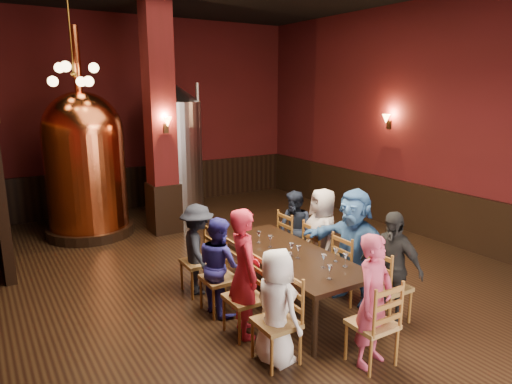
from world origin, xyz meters
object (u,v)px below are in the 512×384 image
dining_table (288,257)px  person_2 (219,265)px  person_1 (245,273)px  copper_kettle (85,163)px  steel_vessel (175,149)px  rose_vase (238,220)px  person_0 (276,307)px

dining_table → person_2: person_2 is taller
person_1 → person_2: size_ratio=1.21×
person_1 → copper_kettle: (-0.70, 4.90, 0.68)m
steel_vessel → rose_vase: bearing=-100.2°
dining_table → rose_vase: rose_vase is taller
dining_table → person_1: size_ratio=1.55×
dining_table → steel_vessel: 5.31m
rose_vase → dining_table: bearing=-79.3°
copper_kettle → rose_vase: 3.88m
person_2 → rose_vase: bearing=-49.6°
dining_table → person_0: bearing=-130.4°
person_1 → rose_vase: size_ratio=4.46×
person_0 → copper_kettle: 5.67m
person_1 → copper_kettle: size_ratio=0.39×
dining_table → steel_vessel: steel_vessel is taller
person_1 → person_0: bearing=-165.8°
person_0 → copper_kettle: bearing=1.1°
person_2 → copper_kettle: size_ratio=0.32×
rose_vase → person_1: bearing=-117.2°
person_2 → rose_vase: (0.66, 0.64, 0.34)m
person_1 → person_2: bearing=14.2°
dining_table → steel_vessel: (0.58, 5.22, 0.80)m
person_1 → steel_vessel: steel_vessel is taller
steel_vessel → dining_table: bearing=-96.3°
copper_kettle → person_2: bearing=-80.6°
person_0 → copper_kettle: size_ratio=0.32×
person_0 → rose_vase: 2.11m
steel_vessel → rose_vase: size_ratio=8.56×
steel_vessel → rose_vase: (-0.76, -4.23, -0.51)m
copper_kettle → rose_vase: size_ratio=11.45×
person_0 → steel_vessel: 6.43m
dining_table → rose_vase: (-0.18, 0.98, 0.29)m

